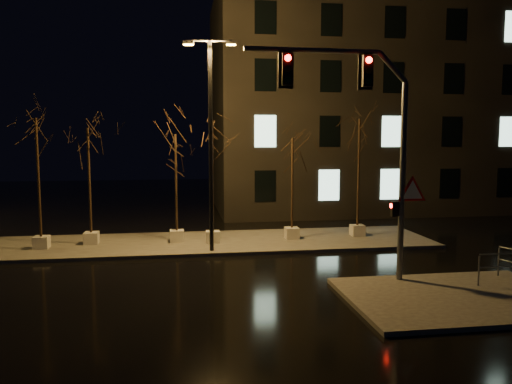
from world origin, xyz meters
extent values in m
plane|color=black|center=(0.00, 0.00, 0.00)|extent=(90.00, 90.00, 0.00)
cube|color=#403E39|center=(0.00, 6.00, 0.07)|extent=(22.00, 5.00, 0.15)
cube|color=#403E39|center=(7.50, -3.50, 0.07)|extent=(7.00, 5.00, 0.15)
cube|color=black|center=(14.00, 18.00, 7.50)|extent=(25.00, 12.00, 15.00)
cube|color=#B1ADA5|center=(-7.30, 5.58, 0.43)|extent=(0.65, 0.65, 0.55)
cylinder|color=black|center=(-7.30, 5.58, 3.33)|extent=(0.11, 0.11, 5.26)
cube|color=#B1ADA5|center=(-5.25, 6.26, 0.43)|extent=(0.65, 0.65, 0.55)
cylinder|color=black|center=(-5.25, 6.26, 3.14)|extent=(0.11, 0.11, 4.87)
cube|color=#B1ADA5|center=(-1.28, 6.19, 0.43)|extent=(0.65, 0.65, 0.55)
cylinder|color=black|center=(-1.28, 6.19, 2.99)|extent=(0.11, 0.11, 4.58)
cube|color=#B1ADA5|center=(0.41, 5.71, 0.43)|extent=(0.65, 0.65, 0.55)
cylinder|color=black|center=(0.41, 5.71, 3.32)|extent=(0.11, 0.11, 5.23)
cube|color=#B1ADA5|center=(4.32, 6.06, 0.43)|extent=(0.65, 0.65, 0.55)
cylinder|color=black|center=(4.32, 6.06, 2.90)|extent=(0.11, 0.11, 4.41)
cube|color=#B1ADA5|center=(7.78, 6.27, 0.43)|extent=(0.65, 0.65, 0.55)
cylinder|color=black|center=(7.78, 6.27, 3.37)|extent=(0.11, 0.11, 5.33)
cylinder|color=#5B5F63|center=(6.47, -1.50, 3.56)|extent=(0.20, 0.20, 6.81)
cylinder|color=#5B5F63|center=(3.25, -1.52, 7.92)|extent=(4.54, 0.19, 0.16)
cube|color=black|center=(5.11, -1.51, 7.29)|extent=(0.34, 0.25, 1.02)
cube|color=black|center=(2.38, -1.53, 7.29)|extent=(0.34, 0.25, 1.02)
cube|color=black|center=(6.22, -1.50, 2.65)|extent=(0.25, 0.21, 0.51)
cone|color=red|center=(6.81, -1.55, 3.22)|extent=(1.18, 0.04, 1.18)
sphere|color=#FF0C07|center=(6.47, -1.50, 7.63)|extent=(0.20, 0.20, 0.20)
cylinder|color=black|center=(0.24, 4.04, 4.67)|extent=(0.18, 0.18, 9.03)
cylinder|color=black|center=(0.24, 4.04, 9.18)|extent=(1.98, 0.38, 0.09)
cube|color=yellow|center=(-0.65, 4.17, 9.05)|extent=(0.48, 0.32, 0.18)
cube|color=yellow|center=(1.14, 3.90, 9.05)|extent=(0.48, 0.32, 0.18)
cylinder|color=#5B5F63|center=(8.77, -2.63, 0.65)|extent=(0.06, 0.06, 1.01)
cylinder|color=#5B5F63|center=(10.17, -1.63, 0.66)|extent=(0.06, 0.06, 1.02)
camera|label=1|loc=(-1.09, -17.63, 5.07)|focal=35.00mm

